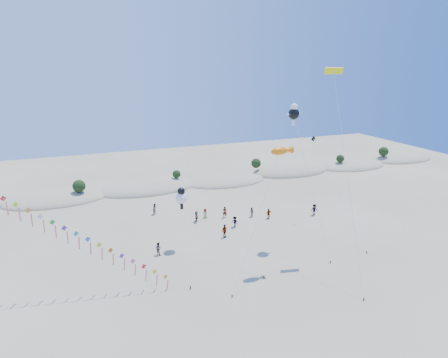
% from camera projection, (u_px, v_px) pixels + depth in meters
% --- Properties ---
extents(ground, '(160.00, 160.00, 0.00)m').
position_uv_depth(ground, '(240.00, 346.00, 31.56)').
color(ground, gray).
rests_on(ground, ground).
extents(dune_ridge, '(145.30, 11.49, 5.57)m').
position_uv_depth(dune_ridge, '(152.00, 188.00, 72.18)').
color(dune_ridge, tan).
rests_on(dune_ridge, ground).
extents(kite_train, '(26.59, 9.17, 17.14)m').
position_uv_depth(kite_train, '(36.00, 215.00, 36.58)').
color(kite_train, '#3F2D1E').
rests_on(kite_train, ground).
extents(fish_kite, '(9.26, 5.48, 14.12)m').
position_uv_depth(fish_kite, '(282.00, 151.00, 41.39)').
color(fish_kite, '#3F2D1E').
rests_on(fish_kite, ground).
extents(cartoon_kite_low, '(7.11, 11.75, 8.04)m').
position_uv_depth(cartoon_kite_low, '(181.00, 197.00, 47.25)').
color(cartoon_kite_low, '#3F2D1E').
rests_on(cartoon_kite_low, ground).
extents(cartoon_kite_high, '(2.18, 8.96, 18.20)m').
position_uv_depth(cartoon_kite_high, '(294.00, 113.00, 46.81)').
color(cartoon_kite_high, '#3F2D1E').
rests_on(cartoon_kite_high, ground).
extents(parafoil_kite, '(4.28, 12.60, 22.52)m').
position_uv_depth(parafoil_kite, '(334.00, 75.00, 43.00)').
color(parafoil_kite, '#3F2D1E').
rests_on(parafoil_kite, ground).
extents(dark_kite, '(0.89, 13.55, 12.73)m').
position_uv_depth(dark_kite, '(328.00, 171.00, 52.86)').
color(dark_kite, '#3F2D1E').
rests_on(dark_kite, ground).
extents(beachgoers, '(26.80, 18.57, 1.90)m').
position_uv_depth(beachgoers, '(220.00, 215.00, 56.91)').
color(beachgoers, slate).
rests_on(beachgoers, ground).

